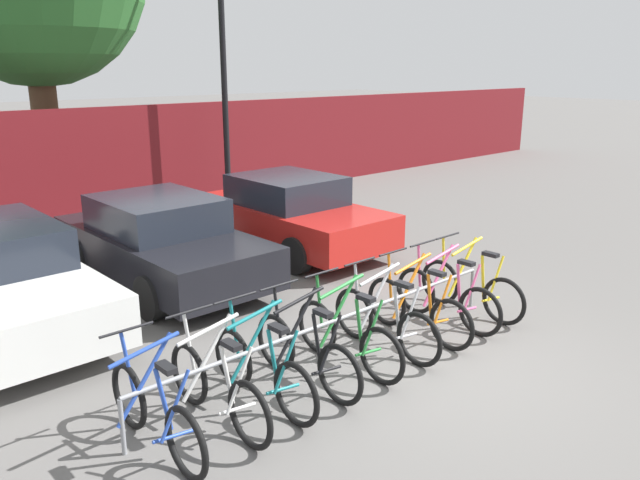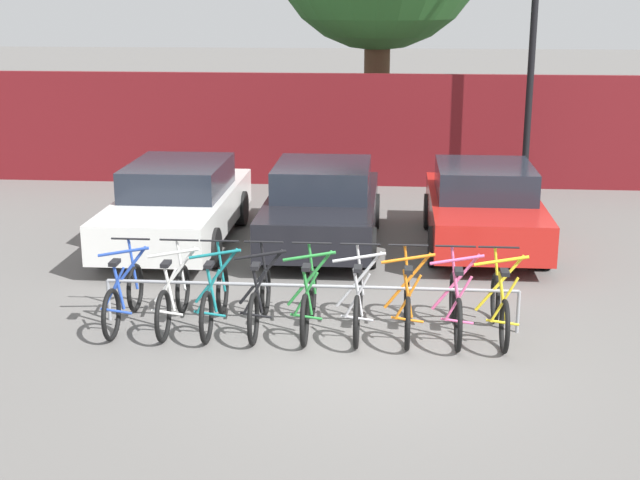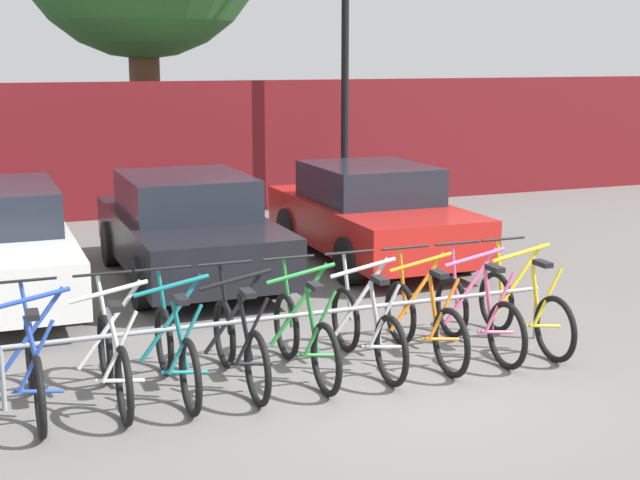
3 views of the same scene
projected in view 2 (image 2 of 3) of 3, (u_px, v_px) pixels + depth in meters
The scene contains 15 objects.
ground_plane at pixel (368, 348), 10.87m from camera, with size 120.00×120.00×0.00m, color #605E5B.
hoarding_wall at pixel (382, 131), 19.66m from camera, with size 36.00×0.16×2.48m, color maroon.
bike_rack at pixel (310, 289), 11.45m from camera, with size 5.36×0.04×0.57m.
bicycle_blue at pixel (124, 297), 11.53m from camera, with size 0.68×1.71×1.05m.
bicycle_white at pixel (173, 299), 11.48m from camera, with size 0.68×1.71×1.05m.
bicycle_teal at pixel (215, 300), 11.43m from camera, with size 0.68×1.71×1.05m.
bicycle_black at pixel (260, 301), 11.39m from camera, with size 0.68×1.71×1.05m.
bicycle_green at pixel (309, 302), 11.34m from camera, with size 0.68×1.71×1.05m.
bicycle_silver at pixel (358, 304), 11.29m from camera, with size 0.68×1.71×1.05m.
bicycle_orange at pixel (407, 305), 11.24m from camera, with size 0.68×1.71×1.05m.
bicycle_pink at pixel (456, 306), 11.19m from camera, with size 0.68×1.71×1.05m.
bicycle_yellow at pixel (500, 308), 11.14m from camera, with size 0.68×1.71×1.05m.
car_white at pixel (178, 204), 15.24m from camera, with size 1.91×4.58×1.40m.
car_black at pixel (322, 205), 15.13m from camera, with size 1.91×4.16×1.40m.
car_red at pixel (484, 207), 15.03m from camera, with size 1.91×4.04×1.40m.
Camera 2 is at (0.25, -10.13, 4.19)m, focal length 50.00 mm.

